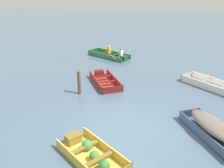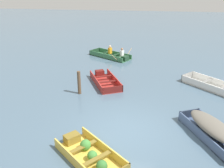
{
  "view_description": "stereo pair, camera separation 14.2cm",
  "coord_description": "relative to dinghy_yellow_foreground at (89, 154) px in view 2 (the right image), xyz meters",
  "views": [
    {
      "loc": [
        0.49,
        -8.23,
        5.49
      ],
      "look_at": [
        -1.1,
        3.82,
        0.35
      ],
      "focal_mm": 40.0,
      "sensor_mm": 36.0,
      "label": 1
    },
    {
      "loc": [
        0.63,
        -8.21,
        5.49
      ],
      "look_at": [
        -1.1,
        3.82,
        0.35
      ],
      "focal_mm": 40.0,
      "sensor_mm": 36.0,
      "label": 2
    }
  ],
  "objects": [
    {
      "name": "ground_plane",
      "position": [
        1.07,
        1.71,
        -0.15
      ],
      "size": [
        80.0,
        80.0,
        0.0
      ],
      "primitive_type": "plane",
      "color": "slate"
    },
    {
      "name": "dinghy_yellow_foreground",
      "position": [
        0.0,
        0.0,
        0.0
      ],
      "size": [
        2.74,
        2.65,
        0.42
      ],
      "color": "#E5BC47",
      "rests_on": "ground"
    },
    {
      "name": "skiff_white_near_moored",
      "position": [
        5.52,
        6.32,
        -0.02
      ],
      "size": [
        3.32,
        3.23,
        0.41
      ],
      "color": "white",
      "rests_on": "ground"
    },
    {
      "name": "skiff_red_mid_moored",
      "position": [
        -0.6,
        6.48,
        -0.02
      ],
      "size": [
        2.24,
        3.01,
        0.38
      ],
      "color": "#AD2D28",
      "rests_on": "ground"
    },
    {
      "name": "skiff_slate_blue_far_moored",
      "position": [
        4.28,
        1.71,
        0.25
      ],
      "size": [
        2.17,
        3.19,
        0.69
      ],
      "color": "#475B7F",
      "rests_on": "ground"
    },
    {
      "name": "rowboat_green_with_crew",
      "position": [
        -0.87,
        11.42,
        0.03
      ],
      "size": [
        3.37,
        2.98,
        0.92
      ],
      "color": "#387047",
      "rests_on": "ground"
    },
    {
      "name": "mooring_post",
      "position": [
        -1.63,
        4.85,
        0.45
      ],
      "size": [
        0.17,
        0.17,
        1.22
      ],
      "primitive_type": "cylinder",
      "color": "brown",
      "rests_on": "ground"
    }
  ]
}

